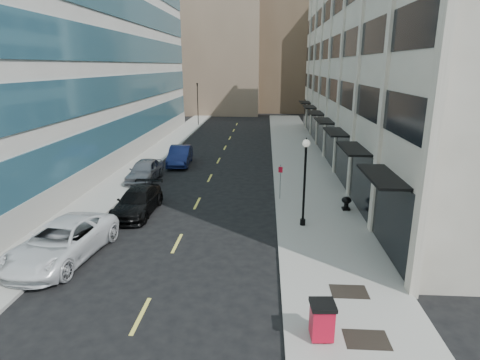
# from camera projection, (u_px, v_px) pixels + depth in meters

# --- Properties ---
(ground) EXTENTS (160.00, 160.00, 0.00)m
(ground) POSITION_uv_depth(u_px,v_px,m) (121.00, 355.00, 12.23)
(ground) COLOR black
(ground) RESTS_ON ground
(sidewalk_right) EXTENTS (5.00, 80.00, 0.15)m
(sidewalk_right) POSITION_uv_depth(u_px,v_px,m) (306.00, 179.00, 30.94)
(sidewalk_right) COLOR #9A978C
(sidewalk_right) RESTS_ON ground
(sidewalk_left) EXTENTS (3.00, 80.00, 0.15)m
(sidewalk_left) POSITION_uv_depth(u_px,v_px,m) (129.00, 176.00, 31.79)
(sidewalk_left) COLOR #9A978C
(sidewalk_left) RESTS_ON ground
(building_right) EXTENTS (15.30, 46.50, 18.25)m
(building_right) POSITION_uv_depth(u_px,v_px,m) (413.00, 60.00, 34.62)
(building_right) COLOR beige
(building_right) RESTS_ON ground
(building_left) EXTENTS (16.14, 46.00, 20.00)m
(building_left) POSITION_uv_depth(u_px,v_px,m) (44.00, 48.00, 36.35)
(building_left) COLOR beige
(building_left) RESTS_ON ground
(skyline_tan_near) EXTENTS (14.00, 18.00, 28.00)m
(skyline_tan_near) POSITION_uv_depth(u_px,v_px,m) (222.00, 34.00, 73.85)
(skyline_tan_near) COLOR #876E58
(skyline_tan_near) RESTS_ON ground
(skyline_brown) EXTENTS (12.00, 16.00, 34.00)m
(skyline_brown) POSITION_uv_depth(u_px,v_px,m) (287.00, 19.00, 76.13)
(skyline_brown) COLOR brown
(skyline_brown) RESTS_ON ground
(skyline_tan_far) EXTENTS (12.00, 14.00, 22.00)m
(skyline_tan_far) POSITION_uv_depth(u_px,v_px,m) (180.00, 53.00, 84.88)
(skyline_tan_far) COLOR #876E58
(skyline_tan_far) RESTS_ON ground
(skyline_stone) EXTENTS (10.00, 14.00, 20.00)m
(skyline_stone) POSITION_uv_depth(u_px,v_px,m) (343.00, 57.00, 71.70)
(skyline_stone) COLOR beige
(skyline_stone) RESTS_ON ground
(grate_mid) EXTENTS (1.40, 1.00, 0.01)m
(grate_mid) POSITION_uv_depth(u_px,v_px,m) (367.00, 339.00, 12.69)
(grate_mid) COLOR black
(grate_mid) RESTS_ON sidewalk_right
(grate_far) EXTENTS (1.40, 1.00, 0.01)m
(grate_far) POSITION_uv_depth(u_px,v_px,m) (349.00, 292.00, 15.37)
(grate_far) COLOR black
(grate_far) RESTS_ON sidewalk_right
(road_centerline) EXTENTS (0.15, 68.20, 0.01)m
(road_centerline) POSITION_uv_depth(u_px,v_px,m) (204.00, 189.00, 28.54)
(road_centerline) COLOR #D8CC4C
(road_centerline) RESTS_ON ground
(traffic_signal) EXTENTS (0.66, 0.66, 6.98)m
(traffic_signal) POSITION_uv_depth(u_px,v_px,m) (197.00, 86.00, 57.04)
(traffic_signal) COLOR black
(traffic_signal) RESTS_ON ground
(car_white_van) EXTENTS (3.56, 6.47, 1.72)m
(car_white_van) POSITION_uv_depth(u_px,v_px,m) (62.00, 242.00, 18.04)
(car_white_van) COLOR white
(car_white_van) RESTS_ON ground
(car_black_pickup) EXTENTS (2.16, 5.14, 1.48)m
(car_black_pickup) POSITION_uv_depth(u_px,v_px,m) (138.00, 202.00, 23.73)
(car_black_pickup) COLOR black
(car_black_pickup) RESTS_ON ground
(car_silver_sedan) EXTENTS (2.01, 4.88, 1.66)m
(car_silver_sedan) POSITION_uv_depth(u_px,v_px,m) (145.00, 171.00, 30.40)
(car_silver_sedan) COLOR gray
(car_silver_sedan) RESTS_ON ground
(car_blue_sedan) EXTENTS (2.10, 5.15, 1.66)m
(car_blue_sedan) POSITION_uv_depth(u_px,v_px,m) (180.00, 156.00, 35.38)
(car_blue_sedan) COLOR #141E4D
(car_blue_sedan) RESTS_ON ground
(trash_bin) EXTENTS (0.82, 0.90, 1.26)m
(trash_bin) POSITION_uv_depth(u_px,v_px,m) (322.00, 319.00, 12.59)
(trash_bin) COLOR #B70C25
(trash_bin) RESTS_ON sidewalk_right
(lamppost) EXTENTS (0.40, 0.40, 4.82)m
(lamppost) POSITION_uv_depth(u_px,v_px,m) (305.00, 175.00, 21.04)
(lamppost) COLOR black
(lamppost) RESTS_ON sidewalk_right
(sign_post) EXTENTS (0.27, 0.09, 2.30)m
(sign_post) POSITION_uv_depth(u_px,v_px,m) (280.00, 177.00, 25.64)
(sign_post) COLOR slate
(sign_post) RESTS_ON sidewalk_right
(urn_planter) EXTENTS (0.58, 0.58, 0.81)m
(urn_planter) POSITION_uv_depth(u_px,v_px,m) (346.00, 202.00, 23.97)
(urn_planter) COLOR black
(urn_planter) RESTS_ON sidewalk_right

